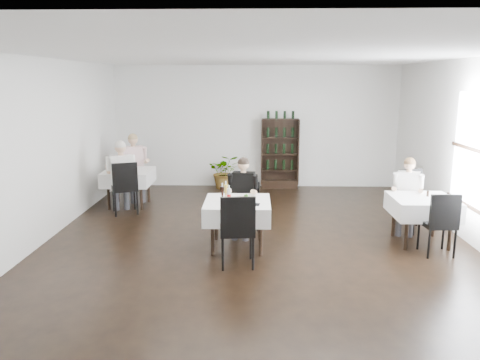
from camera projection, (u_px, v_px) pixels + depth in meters
The scene contains 23 objects.
room_shell at pixel (257, 155), 7.20m from camera, with size 9.00×9.00×9.00m.
wine_shelf at pixel (280, 154), 11.53m from camera, with size 0.90×0.28×1.75m.
main_table at pixel (237, 210), 7.39m from camera, with size 1.03×1.03×0.77m.
left_table at pixel (128, 177), 9.90m from camera, with size 0.98×0.98×0.77m.
right_table at pixel (422, 207), 7.60m from camera, with size 0.98×0.98×0.77m.
potted_tree at pixel (225, 171), 11.55m from camera, with size 0.77×0.66×0.85m, color #24531C.
main_chair_far at pixel (246, 204), 8.19m from camera, with size 0.54×0.54×0.90m.
main_chair_near at pixel (237, 226), 6.60m from camera, with size 0.53×0.53×1.07m.
left_chair_far at pixel (133, 171), 10.73m from camera, with size 0.60×0.61×1.05m.
left_chair_near at pixel (125, 185), 9.25m from camera, with size 0.63×0.64×1.07m.
right_chair_far at pixel (414, 196), 8.32m from camera, with size 0.63×0.64×1.07m.
right_chair_near at pixel (441, 220), 7.04m from camera, with size 0.48×0.48×0.99m.
diner_main at pixel (243, 191), 7.95m from camera, with size 0.55×0.57×1.36m.
diner_left_far at pixel (134, 162), 10.34m from camera, with size 0.66×0.70×1.49m.
diner_left_near at pixel (121, 171), 9.26m from camera, with size 0.65×0.69×1.49m.
diner_right_far at pixel (408, 190), 8.11m from camera, with size 0.57×0.61×1.33m.
plate_far at pixel (244, 198), 7.49m from camera, with size 0.22×0.22×0.07m.
plate_near at pixel (237, 203), 7.15m from camera, with size 0.34×0.34×0.09m.
pilsner_dark at pixel (222, 194), 7.29m from camera, with size 0.07×0.07×0.30m.
pilsner_lager at pixel (226, 192), 7.43m from camera, with size 0.07×0.07×0.30m.
coke_bottle at pixel (229, 195), 7.33m from camera, with size 0.07×0.07×0.25m.
napkin_cutlery at pixel (253, 204), 7.14m from camera, with size 0.21×0.22×0.02m.
pepper_mill at pixel (428, 194), 7.64m from camera, with size 0.04×0.04×0.10m, color black.
Camera 1 is at (-0.05, -7.12, 2.63)m, focal length 35.00 mm.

